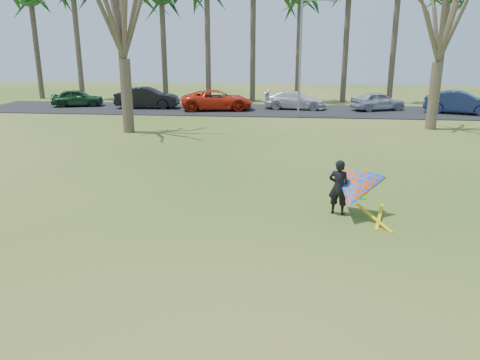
# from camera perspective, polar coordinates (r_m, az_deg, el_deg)

# --- Properties ---
(ground) EXTENTS (100.00, 100.00, 0.00)m
(ground) POSITION_cam_1_polar(r_m,az_deg,el_deg) (12.59, -0.99, -7.38)
(ground) COLOR #205312
(ground) RESTS_ON ground
(parking_strip) EXTENTS (46.00, 7.00, 0.06)m
(parking_strip) POSITION_cam_1_polar(r_m,az_deg,el_deg) (36.80, 3.89, 8.48)
(parking_strip) COLOR black
(parking_strip) RESTS_ON ground
(bare_tree_left) EXTENTS (6.60, 6.60, 9.70)m
(bare_tree_left) POSITION_cam_1_polar(r_m,az_deg,el_deg) (28.13, -14.33, 19.67)
(bare_tree_left) COLOR #47382B
(bare_tree_left) RESTS_ON ground
(bare_tree_right) EXTENTS (6.27, 6.27, 9.21)m
(bare_tree_right) POSITION_cam_1_polar(r_m,az_deg,el_deg) (30.68, 23.54, 17.90)
(bare_tree_right) COLOR brown
(bare_tree_right) RESTS_ON ground
(streetlight) EXTENTS (2.28, 0.18, 8.00)m
(streetlight) POSITION_cam_1_polar(r_m,az_deg,el_deg) (33.44, 7.65, 15.21)
(streetlight) COLOR gray
(streetlight) RESTS_ON ground
(car_0) EXTENTS (4.34, 2.63, 1.38)m
(car_0) POSITION_cam_1_polar(r_m,az_deg,el_deg) (41.05, -19.19, 9.45)
(car_0) COLOR #183E1E
(car_0) RESTS_ON parking_strip
(car_1) EXTENTS (5.04, 1.98, 1.64)m
(car_1) POSITION_cam_1_polar(r_m,az_deg,el_deg) (38.43, -11.25, 9.81)
(car_1) COLOR black
(car_1) RESTS_ON parking_strip
(car_2) EXTENTS (5.87, 3.48, 1.53)m
(car_2) POSITION_cam_1_polar(r_m,az_deg,el_deg) (36.67, -2.80, 9.72)
(car_2) COLOR red
(car_2) RESTS_ON parking_strip
(car_3) EXTENTS (4.97, 2.38, 1.40)m
(car_3) POSITION_cam_1_polar(r_m,az_deg,el_deg) (37.47, 6.69, 9.67)
(car_3) COLOR silver
(car_3) RESTS_ON parking_strip
(car_4) EXTENTS (4.50, 3.14, 1.42)m
(car_4) POSITION_cam_1_polar(r_m,az_deg,el_deg) (37.99, 16.43, 9.23)
(car_4) COLOR #A7ABB5
(car_4) RESTS_ON parking_strip
(car_5) EXTENTS (5.23, 3.26, 1.63)m
(car_5) POSITION_cam_1_polar(r_m,az_deg,el_deg) (38.26, 25.26, 8.55)
(car_5) COLOR #19244B
(car_5) RESTS_ON parking_strip
(kite_flyer) EXTENTS (2.13, 2.39, 2.02)m
(kite_flyer) POSITION_cam_1_polar(r_m,az_deg,el_deg) (14.34, 13.62, -1.21)
(kite_flyer) COLOR black
(kite_flyer) RESTS_ON ground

